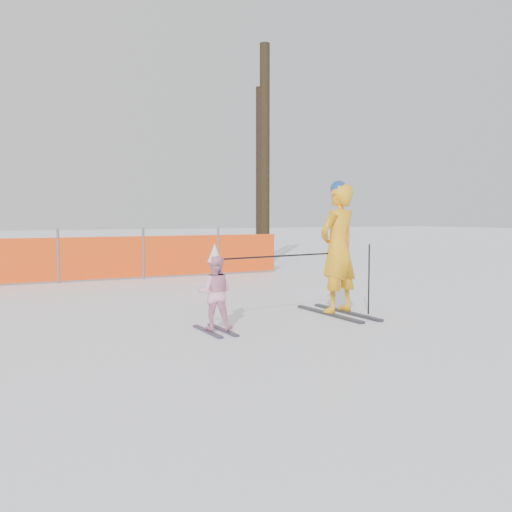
{
  "coord_description": "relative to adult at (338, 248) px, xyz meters",
  "views": [
    {
      "loc": [
        -3.55,
        -6.3,
        1.54
      ],
      "look_at": [
        0.0,
        0.5,
        1.0
      ],
      "focal_mm": 40.0,
      "sensor_mm": 36.0,
      "label": 1
    }
  ],
  "objects": [
    {
      "name": "adult",
      "position": [
        0.0,
        0.0,
        0.0
      ],
      "size": [
        0.83,
        1.69,
        2.09
      ],
      "color": "black",
      "rests_on": "ground"
    },
    {
      "name": "child",
      "position": [
        -2.25,
        -0.36,
        -0.51
      ],
      "size": [
        0.6,
        0.89,
        1.17
      ],
      "color": "black",
      "rests_on": "ground"
    },
    {
      "name": "ground",
      "position": [
        -1.68,
        -0.96,
        -1.04
      ],
      "size": [
        120.0,
        120.0,
        0.0
      ],
      "primitive_type": "plane",
      "color": "white",
      "rests_on": "ground"
    },
    {
      "name": "tree_trunks",
      "position": [
        1.08,
        9.59,
        2.22
      ],
      "size": [
        9.82,
        1.81,
        6.96
      ],
      "color": "black",
      "rests_on": "ground"
    },
    {
      "name": "ski_poles",
      "position": [
        -0.57,
        -0.19,
        -0.22
      ],
      "size": [
        2.59,
        0.34,
        1.1
      ],
      "color": "black",
      "rests_on": "ground"
    }
  ]
}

